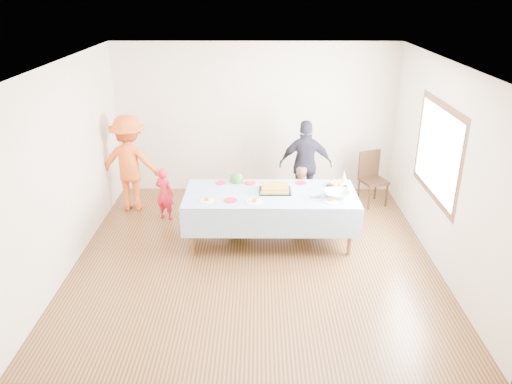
% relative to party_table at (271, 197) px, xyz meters
% --- Properties ---
extents(ground, '(5.00, 5.00, 0.00)m').
position_rel_party_table_xyz_m(ground, '(-0.23, -0.45, -0.72)').
color(ground, '#442413').
rests_on(ground, ground).
extents(room_walls, '(5.04, 5.04, 2.72)m').
position_rel_party_table_xyz_m(room_walls, '(-0.18, -0.44, 1.05)').
color(room_walls, beige).
rests_on(room_walls, ground).
extents(party_table, '(2.50, 1.10, 0.78)m').
position_rel_party_table_xyz_m(party_table, '(0.00, 0.00, 0.00)').
color(party_table, brown).
rests_on(party_table, ground).
extents(birthday_cake, '(0.47, 0.36, 0.08)m').
position_rel_party_table_xyz_m(birthday_cake, '(0.07, 0.07, 0.09)').
color(birthday_cake, black).
rests_on(birthday_cake, party_table).
extents(rolls_tray, '(0.32, 0.32, 0.09)m').
position_rel_party_table_xyz_m(rolls_tray, '(1.00, 0.24, 0.09)').
color(rolls_tray, black).
rests_on(rolls_tray, party_table).
extents(punch_bowl, '(0.36, 0.36, 0.09)m').
position_rel_party_table_xyz_m(punch_bowl, '(0.94, -0.13, 0.10)').
color(punch_bowl, silver).
rests_on(punch_bowl, party_table).
extents(party_hat, '(0.11, 0.11, 0.18)m').
position_rel_party_table_xyz_m(party_hat, '(1.13, 0.46, 0.15)').
color(party_hat, white).
rests_on(party_hat, party_table).
extents(fork_pile, '(0.24, 0.18, 0.07)m').
position_rel_party_table_xyz_m(fork_pile, '(0.63, -0.13, 0.09)').
color(fork_pile, white).
rests_on(fork_pile, party_table).
extents(plate_red_far_a, '(0.16, 0.16, 0.01)m').
position_rel_party_table_xyz_m(plate_red_far_a, '(-0.76, 0.38, 0.06)').
color(plate_red_far_a, red).
rests_on(plate_red_far_a, party_table).
extents(plate_red_far_b, '(0.17, 0.17, 0.01)m').
position_rel_party_table_xyz_m(plate_red_far_b, '(-0.31, 0.38, 0.06)').
color(plate_red_far_b, red).
rests_on(plate_red_far_b, party_table).
extents(plate_red_far_c, '(0.17, 0.17, 0.01)m').
position_rel_party_table_xyz_m(plate_red_far_c, '(0.07, 0.34, 0.06)').
color(plate_red_far_c, red).
rests_on(plate_red_far_c, party_table).
extents(plate_red_far_d, '(0.17, 0.17, 0.01)m').
position_rel_party_table_xyz_m(plate_red_far_d, '(0.47, 0.40, 0.06)').
color(plate_red_far_d, red).
rests_on(plate_red_far_d, party_table).
extents(plate_red_near, '(0.19, 0.19, 0.01)m').
position_rel_party_table_xyz_m(plate_red_near, '(-0.57, -0.27, 0.06)').
color(plate_red_near, red).
rests_on(plate_red_near, party_table).
extents(plate_white_left, '(0.20, 0.20, 0.01)m').
position_rel_party_table_xyz_m(plate_white_left, '(-0.91, -0.29, 0.06)').
color(plate_white_left, white).
rests_on(plate_white_left, party_table).
extents(plate_white_mid, '(0.24, 0.24, 0.01)m').
position_rel_party_table_xyz_m(plate_white_mid, '(-0.23, -0.33, 0.06)').
color(plate_white_mid, white).
rests_on(plate_white_mid, party_table).
extents(plate_white_right, '(0.20, 0.20, 0.01)m').
position_rel_party_table_xyz_m(plate_white_right, '(0.83, -0.30, 0.06)').
color(plate_white_right, white).
rests_on(plate_white_right, party_table).
extents(dining_chair, '(0.52, 0.52, 0.94)m').
position_rel_party_table_xyz_m(dining_chair, '(1.79, 1.44, -0.20)').
color(dining_chair, black).
rests_on(dining_chair, ground).
extents(toddler_left, '(0.38, 0.32, 0.89)m').
position_rel_party_table_xyz_m(toddler_left, '(-1.70, 0.77, -0.28)').
color(toddler_left, red).
rests_on(toddler_left, ground).
extents(toddler_mid, '(0.45, 0.29, 0.91)m').
position_rel_party_table_xyz_m(toddler_mid, '(-0.51, 0.45, -0.27)').
color(toddler_mid, '#3A7627').
rests_on(toddler_mid, ground).
extents(toddler_right, '(0.50, 0.42, 0.94)m').
position_rel_party_table_xyz_m(toddler_right, '(0.48, 0.69, -0.25)').
color(toddler_right, '#AD7250').
rests_on(toddler_right, ground).
extents(adult_left, '(1.10, 0.68, 1.64)m').
position_rel_party_table_xyz_m(adult_left, '(-2.33, 1.18, 0.09)').
color(adult_left, '#D6561A').
rests_on(adult_left, ground).
extents(adult_right, '(0.91, 0.42, 1.53)m').
position_rel_party_table_xyz_m(adult_right, '(0.62, 1.29, 0.04)').
color(adult_right, '#252431').
rests_on(adult_right, ground).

